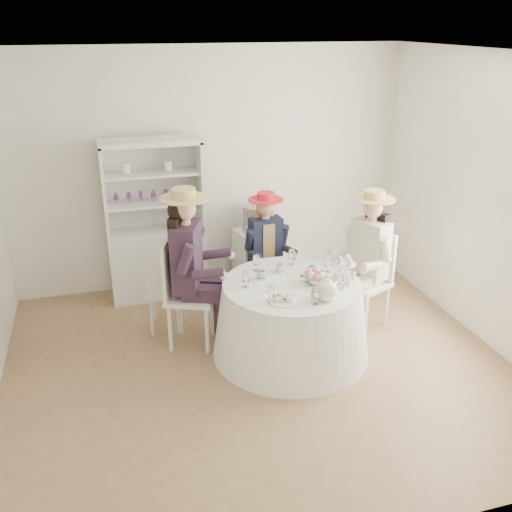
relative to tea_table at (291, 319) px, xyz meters
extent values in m
plane|color=olive|center=(-0.35, -0.14, -0.36)|extent=(4.50, 4.50, 0.00)
plane|color=white|center=(-0.35, -0.14, 2.34)|extent=(4.50, 4.50, 0.00)
plane|color=silver|center=(-0.35, 1.86, 0.99)|extent=(4.50, 0.00, 4.50)
plane|color=silver|center=(-0.35, -2.14, 0.99)|extent=(4.50, 0.00, 4.50)
plane|color=silver|center=(1.90, -0.14, 0.99)|extent=(0.00, 4.50, 4.50)
cone|color=white|center=(0.00, 0.00, -0.01)|extent=(1.47, 1.47, 0.71)
cylinder|color=white|center=(0.00, 0.00, 0.36)|extent=(1.27, 1.27, 0.02)
cube|color=silver|center=(-1.03, 1.59, 0.04)|extent=(1.13, 0.74, 0.79)
cube|color=silver|center=(-1.03, 1.76, 0.92)|extent=(1.00, 0.40, 0.97)
cube|color=silver|center=(-1.03, 1.59, 1.40)|extent=(1.13, 0.74, 0.05)
cube|color=silver|center=(-1.54, 1.59, 0.92)|extent=(0.17, 0.38, 0.97)
cube|color=silver|center=(-0.52, 1.59, 0.92)|extent=(0.17, 0.38, 0.97)
cube|color=silver|center=(-1.03, 1.59, 0.74)|extent=(1.05, 0.67, 0.03)
cube|color=silver|center=(-1.03, 1.59, 1.06)|extent=(1.05, 0.67, 0.03)
sphere|color=white|center=(-0.64, 1.59, 0.81)|extent=(0.12, 0.12, 0.12)
cube|color=silver|center=(0.11, 1.58, -0.03)|extent=(0.50, 0.50, 0.66)
cylinder|color=black|center=(0.11, 1.58, 0.45)|extent=(0.40, 0.40, 0.31)
cube|color=silver|center=(-0.86, 0.44, 0.14)|extent=(0.57, 0.57, 0.04)
cylinder|color=silver|center=(-0.76, 0.21, -0.12)|extent=(0.04, 0.04, 0.49)
cylinder|color=silver|center=(-0.63, 0.54, -0.12)|extent=(0.04, 0.04, 0.49)
cylinder|color=silver|center=(-1.09, 0.34, -0.12)|extent=(0.04, 0.04, 0.49)
cylinder|color=silver|center=(-0.95, 0.67, -0.12)|extent=(0.04, 0.04, 0.49)
cube|color=silver|center=(-1.04, 0.51, 0.43)|extent=(0.19, 0.40, 0.55)
cube|color=black|center=(-0.88, 0.45, 0.55)|extent=(0.35, 0.45, 0.64)
cube|color=black|center=(-0.77, 0.30, 0.22)|extent=(0.40, 0.27, 0.13)
cylinder|color=black|center=(-0.63, 0.24, -0.11)|extent=(0.11, 0.11, 0.51)
cylinder|color=black|center=(-0.92, 0.22, 0.62)|extent=(0.21, 0.16, 0.30)
cube|color=black|center=(-0.70, 0.48, 0.22)|extent=(0.40, 0.27, 0.13)
cylinder|color=black|center=(-0.55, 0.43, -0.11)|extent=(0.11, 0.11, 0.51)
cylinder|color=black|center=(-0.75, 0.64, 0.62)|extent=(0.21, 0.16, 0.30)
cylinder|color=#D8A889|center=(-0.88, 0.45, 0.89)|extent=(0.10, 0.10, 0.09)
sphere|color=#D8A889|center=(-0.88, 0.45, 1.01)|extent=(0.21, 0.21, 0.21)
sphere|color=black|center=(-0.92, 0.47, 0.99)|extent=(0.21, 0.21, 0.21)
cube|color=black|center=(-0.96, 0.48, 0.73)|extent=(0.18, 0.28, 0.42)
cylinder|color=tan|center=(-0.88, 0.45, 1.11)|extent=(0.44, 0.44, 0.01)
cylinder|color=tan|center=(-0.88, 0.45, 1.15)|extent=(0.22, 0.22, 0.09)
cube|color=silver|center=(0.05, 0.96, 0.05)|extent=(0.40, 0.40, 0.04)
cylinder|color=silver|center=(-0.09, 0.80, -0.16)|extent=(0.03, 0.03, 0.41)
cylinder|color=silver|center=(0.21, 0.83, -0.16)|extent=(0.03, 0.03, 0.41)
cylinder|color=silver|center=(-0.11, 1.10, -0.16)|extent=(0.03, 0.03, 0.41)
cylinder|color=silver|center=(0.18, 1.12, -0.16)|extent=(0.03, 0.03, 0.41)
cube|color=silver|center=(0.03, 1.13, 0.30)|extent=(0.35, 0.06, 0.46)
cube|color=#191D33|center=(0.05, 0.98, 0.39)|extent=(0.35, 0.21, 0.53)
cube|color=tan|center=(0.05, 0.98, 0.39)|extent=(0.15, 0.21, 0.46)
cube|color=#191D33|center=(-0.03, 0.84, 0.13)|extent=(0.15, 0.32, 0.11)
cylinder|color=#191D33|center=(-0.01, 0.72, -0.15)|extent=(0.09, 0.09, 0.42)
cylinder|color=#191D33|center=(-0.14, 0.93, 0.46)|extent=(0.10, 0.17, 0.25)
cube|color=#191D33|center=(0.14, 0.86, 0.13)|extent=(0.15, 0.32, 0.11)
cylinder|color=#191D33|center=(0.15, 0.73, -0.15)|extent=(0.09, 0.09, 0.42)
cylinder|color=#191D33|center=(0.24, 0.96, 0.46)|extent=(0.10, 0.17, 0.25)
cylinder|color=#D8A889|center=(0.05, 0.98, 0.68)|extent=(0.08, 0.08, 0.07)
sphere|color=#D8A889|center=(0.05, 0.98, 0.78)|extent=(0.17, 0.17, 0.17)
sphere|color=tan|center=(0.04, 1.02, 0.77)|extent=(0.17, 0.17, 0.17)
cube|color=tan|center=(0.04, 1.05, 0.55)|extent=(0.23, 0.09, 0.35)
cylinder|color=red|center=(0.05, 0.98, 0.86)|extent=(0.37, 0.37, 0.01)
cylinder|color=red|center=(0.05, 0.98, 0.90)|extent=(0.18, 0.18, 0.07)
cube|color=silver|center=(0.91, 0.32, 0.10)|extent=(0.54, 0.54, 0.04)
cylinder|color=silver|center=(0.69, 0.40, -0.14)|extent=(0.04, 0.04, 0.45)
cylinder|color=silver|center=(0.83, 0.10, -0.14)|extent=(0.04, 0.04, 0.45)
cylinder|color=silver|center=(0.99, 0.53, -0.14)|extent=(0.04, 0.04, 0.45)
cylinder|color=silver|center=(1.12, 0.24, -0.14)|extent=(0.04, 0.04, 0.45)
cube|color=silver|center=(1.07, 0.39, 0.37)|extent=(0.19, 0.36, 0.51)
cube|color=beige|center=(0.93, 0.33, 0.47)|extent=(0.34, 0.42, 0.59)
cube|color=beige|center=(0.76, 0.35, 0.18)|extent=(0.37, 0.26, 0.12)
cylinder|color=beige|center=(0.63, 0.29, -0.13)|extent=(0.10, 0.10, 0.47)
cylinder|color=beige|center=(0.80, 0.50, 0.54)|extent=(0.20, 0.16, 0.28)
cube|color=beige|center=(0.84, 0.19, 0.18)|extent=(0.37, 0.26, 0.12)
cylinder|color=beige|center=(0.71, 0.13, -0.13)|extent=(0.10, 0.10, 0.47)
cylinder|color=beige|center=(0.98, 0.12, 0.54)|extent=(0.20, 0.16, 0.28)
cylinder|color=#D8A889|center=(0.93, 0.33, 0.79)|extent=(0.09, 0.09, 0.08)
sphere|color=#D8A889|center=(0.93, 0.33, 0.90)|extent=(0.19, 0.19, 0.19)
sphere|color=black|center=(0.97, 0.35, 0.88)|extent=(0.19, 0.19, 0.19)
cube|color=black|center=(1.00, 0.36, 0.64)|extent=(0.17, 0.26, 0.39)
cylinder|color=tan|center=(0.93, 0.33, 0.99)|extent=(0.41, 0.41, 0.01)
cylinder|color=tan|center=(0.93, 0.33, 1.03)|extent=(0.20, 0.20, 0.08)
cube|color=silver|center=(-1.05, 0.79, 0.05)|extent=(0.43, 0.43, 0.04)
cylinder|color=silver|center=(-0.88, 0.91, -0.16)|extent=(0.03, 0.03, 0.41)
cylinder|color=silver|center=(-1.17, 0.97, -0.16)|extent=(0.03, 0.03, 0.41)
cylinder|color=silver|center=(-0.93, 0.62, -0.16)|extent=(0.03, 0.03, 0.41)
cylinder|color=silver|center=(-1.22, 0.68, -0.16)|extent=(0.03, 0.03, 0.41)
cube|color=silver|center=(-1.08, 0.63, 0.30)|extent=(0.35, 0.09, 0.46)
imported|color=white|center=(-0.24, 0.17, 0.40)|extent=(0.10, 0.10, 0.07)
imported|color=white|center=(-0.04, 0.27, 0.40)|extent=(0.08, 0.08, 0.07)
imported|color=white|center=(0.24, 0.14, 0.40)|extent=(0.11, 0.11, 0.07)
imported|color=white|center=(0.21, -0.06, 0.39)|extent=(0.23, 0.23, 0.05)
sphere|color=#DD6E89|center=(0.25, -0.04, 0.45)|extent=(0.07, 0.07, 0.07)
sphere|color=white|center=(0.24, -0.01, 0.45)|extent=(0.07, 0.07, 0.07)
sphere|color=#DD6E89|center=(0.22, 0.01, 0.45)|extent=(0.07, 0.07, 0.07)
sphere|color=white|center=(0.19, 0.02, 0.45)|extent=(0.07, 0.07, 0.07)
sphere|color=#DD6E89|center=(0.16, 0.00, 0.45)|extent=(0.07, 0.07, 0.07)
sphere|color=white|center=(0.14, -0.02, 0.45)|extent=(0.07, 0.07, 0.07)
sphere|color=#DD6E89|center=(0.14, -0.06, 0.45)|extent=(0.07, 0.07, 0.07)
sphere|color=white|center=(0.16, -0.08, 0.45)|extent=(0.07, 0.07, 0.07)
sphere|color=#DD6E89|center=(0.19, -0.10, 0.45)|extent=(0.07, 0.07, 0.07)
sphere|color=white|center=(0.22, -0.09, 0.45)|extent=(0.07, 0.07, 0.07)
sphere|color=#DD6E89|center=(0.24, -0.07, 0.45)|extent=(0.07, 0.07, 0.07)
sphere|color=white|center=(0.17, -0.38, 0.45)|extent=(0.19, 0.19, 0.19)
cylinder|color=white|center=(0.29, -0.38, 0.46)|extent=(0.11, 0.03, 0.09)
cylinder|color=white|center=(0.17, -0.38, 0.55)|extent=(0.04, 0.04, 0.02)
cylinder|color=white|center=(-0.18, -0.30, 0.37)|extent=(0.28, 0.28, 0.01)
cube|color=beige|center=(-0.23, -0.33, 0.40)|extent=(0.06, 0.04, 0.03)
cube|color=beige|center=(-0.18, -0.30, 0.41)|extent=(0.07, 0.06, 0.03)
cube|color=beige|center=(-0.12, -0.28, 0.40)|extent=(0.08, 0.07, 0.03)
cube|color=beige|center=(-0.20, -0.26, 0.41)|extent=(0.08, 0.08, 0.03)
cube|color=beige|center=(-0.15, -0.35, 0.40)|extent=(0.07, 0.08, 0.03)
cylinder|color=white|center=(0.47, -0.09, 0.37)|extent=(0.26, 0.26, 0.01)
cylinder|color=white|center=(0.47, -0.09, 0.45)|extent=(0.02, 0.02, 0.17)
cylinder|color=white|center=(0.47, -0.09, 0.54)|extent=(0.19, 0.19, 0.01)
camera|label=1|loc=(-1.59, -4.39, 2.58)|focal=40.00mm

